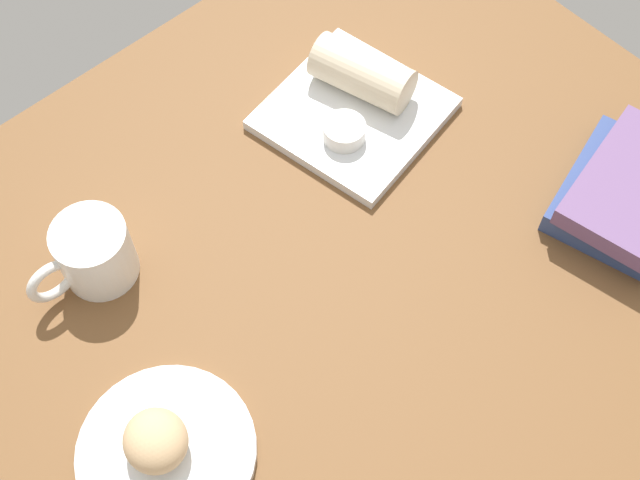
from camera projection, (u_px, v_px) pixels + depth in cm
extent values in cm
cube|color=brown|center=(327.00, 260.00, 109.84)|extent=(110.00, 90.00, 4.00)
cylinder|color=white|center=(167.00, 452.00, 94.70)|extent=(19.90, 19.90, 1.40)
ellipsoid|color=tan|center=(156.00, 441.00, 91.96)|extent=(8.38, 8.71, 5.20)
cube|color=white|center=(354.00, 113.00, 118.17)|extent=(25.09, 25.09, 1.60)
cylinder|color=silver|center=(344.00, 131.00, 114.08)|extent=(5.70, 5.70, 2.50)
cylinder|color=#C05323|center=(345.00, 127.00, 113.26)|extent=(4.68, 4.68, 0.40)
cylinder|color=beige|center=(362.00, 73.00, 116.57)|extent=(10.05, 15.06, 6.42)
cube|color=#33477F|center=(625.00, 196.00, 110.37)|extent=(22.17, 19.39, 3.28)
cube|color=#6B4C7A|center=(640.00, 189.00, 107.32)|extent=(22.60, 17.78, 2.80)
cylinder|color=white|center=(95.00, 252.00, 103.07)|extent=(9.11, 9.11, 8.85)
cylinder|color=#AF754B|center=(88.00, 236.00, 99.76)|extent=(7.47, 7.47, 0.40)
torus|color=white|center=(52.00, 281.00, 101.10)|extent=(6.54, 1.37, 6.51)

